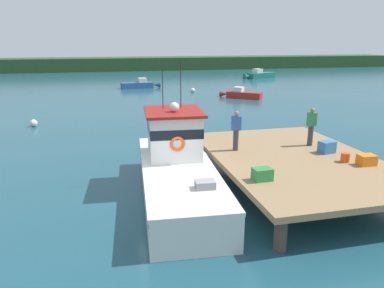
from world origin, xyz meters
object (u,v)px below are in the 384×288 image
crate_stack_near_edge (327,147)px  deckhand_further_back (311,126)px  moored_boat_far_right (140,85)px  mooring_buoy_outer (193,90)px  moored_boat_far_left (259,75)px  main_fishing_boat (176,166)px  moored_boat_mid_harbor (241,94)px  crate_single_by_cleat (262,174)px  bait_bucket (345,157)px  crate_single_far (367,160)px  mooring_buoy_inshore (34,123)px  deckhand_by_the_boat (236,130)px

crate_stack_near_edge → deckhand_further_back: 1.28m
moored_boat_far_right → mooring_buoy_outer: 7.41m
crate_stack_near_edge → mooring_buoy_outer: (1.06, 27.07, -1.19)m
moored_boat_far_left → mooring_buoy_outer: 18.92m
main_fishing_boat → moored_boat_mid_harbor: (10.88, 21.50, -0.63)m
crate_single_by_cleat → crate_stack_near_edge: bearing=30.0°
moored_boat_far_left → crate_stack_near_edge: bearing=-110.2°
bait_bucket → deckhand_further_back: size_ratio=0.21×
main_fishing_boat → crate_single_by_cleat: (2.32, -2.54, 0.39)m
bait_bucket → moored_boat_far_right: 33.67m
moored_boat_far_right → mooring_buoy_outer: size_ratio=9.85×
crate_single_far → mooring_buoy_inshore: crate_single_far is taller
main_fishing_boat → crate_single_far: main_fishing_boat is taller
crate_stack_near_edge → deckhand_by_the_boat: (-3.43, 1.18, 0.63)m
bait_bucket → mooring_buoy_outer: bearing=87.8°
main_fishing_boat → crate_single_by_cleat: 3.46m
main_fishing_boat → deckhand_further_back: size_ratio=6.08×
deckhand_further_back → moored_boat_mid_harbor: deckhand_further_back is taller
moored_boat_far_right → mooring_buoy_inshore: size_ratio=10.02×
mooring_buoy_inshore → bait_bucket: bearing=-47.4°
crate_single_by_cleat → deckhand_by_the_boat: bearing=84.5°
main_fishing_boat → moored_boat_mid_harbor: main_fishing_boat is taller
bait_bucket → moored_boat_far_right: bearing=97.3°
crate_single_by_cleat → bait_bucket: size_ratio=1.76×
main_fishing_boat → mooring_buoy_inshore: main_fishing_boat is taller
main_fishing_boat → mooring_buoy_outer: bearing=75.0°
crate_single_by_cleat → deckhand_further_back: size_ratio=0.37×
crate_stack_near_edge → moored_boat_far_left: crate_stack_near_edge is taller
main_fishing_boat → crate_single_far: bearing=-17.3°
crate_single_far → deckhand_further_back: deckhand_further_back is taller
crate_single_by_cleat → bait_bucket: crate_single_by_cleat is taller
deckhand_further_back → moored_boat_mid_harbor: 21.40m
bait_bucket → moored_boat_far_left: size_ratio=0.06×
bait_bucket → moored_boat_mid_harbor: size_ratio=0.09×
crate_stack_near_edge → mooring_buoy_outer: 27.12m
moored_boat_far_right → moored_boat_mid_harbor: 13.76m
crate_single_far → moored_boat_far_left: 44.17m
crate_single_far → deckhand_further_back: size_ratio=0.37×
crate_single_by_cleat → moored_boat_mid_harbor: 25.55m
deckhand_further_back → moored_boat_mid_harbor: size_ratio=0.42×
crate_single_by_cleat → mooring_buoy_inshore: bearing=121.6°
moored_boat_far_left → deckhand_by_the_boat: bearing=-115.0°
crate_single_far → moored_boat_far_right: bearing=98.1°
deckhand_by_the_boat → deckhand_further_back: bearing=-1.2°
crate_single_by_cleat → moored_boat_mid_harbor: (8.56, 24.05, -1.03)m
moored_boat_mid_harbor → mooring_buoy_inshore: bearing=-154.4°
crate_single_by_cleat → deckhand_further_back: bearing=41.8°
moored_boat_far_left → mooring_buoy_outer: (-13.69, -13.06, -0.25)m
moored_boat_far_left → mooring_buoy_inshore: 38.82m
crate_stack_near_edge → crate_single_far: bearing=-72.8°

